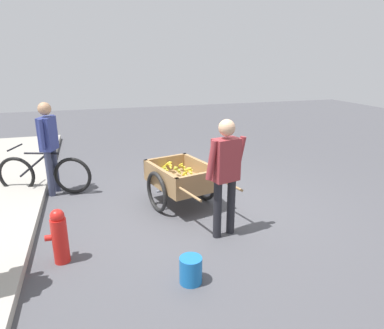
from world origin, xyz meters
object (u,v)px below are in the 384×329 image
object	(u,v)px
fruit_cart	(181,180)
fire_hydrant	(59,236)
plastic_bucket	(191,270)
bicycle	(44,174)
dog	(162,164)
vendor_person	(226,169)
cyclist_person	(48,140)

from	to	relation	value
fruit_cart	fire_hydrant	bearing A→B (deg)	123.13
fire_hydrant	plastic_bucket	bearing A→B (deg)	-121.40
bicycle	fruit_cart	bearing A→B (deg)	-118.94
dog	plastic_bucket	xyz separation A→B (m)	(-3.43, 0.44, -0.12)
fruit_cart	vendor_person	distance (m)	1.26
dog	fire_hydrant	xyz separation A→B (m)	(-2.61, 1.78, 0.06)
fruit_cart	cyclist_person	xyz separation A→B (m)	(1.14, 2.01, 0.52)
bicycle	dog	world-z (taller)	bicycle
plastic_bucket	vendor_person	bearing A→B (deg)	-40.23
fruit_cart	dog	size ratio (longest dim) A/B	2.65
dog	fire_hydrant	bearing A→B (deg)	145.75
fruit_cart	bicycle	distance (m)	2.46
fire_hydrant	plastic_bucket	xyz separation A→B (m)	(-0.82, -1.34, -0.19)
fruit_cart	vendor_person	world-z (taller)	vendor_person
bicycle	cyclist_person	bearing A→B (deg)	-109.08
vendor_person	plastic_bucket	distance (m)	1.38
bicycle	vendor_person	bearing A→B (deg)	-133.32
bicycle	plastic_bucket	size ratio (longest dim) A/B	5.40
fruit_cart	cyclist_person	size ratio (longest dim) A/B	1.12
vendor_person	plastic_bucket	xyz separation A→B (m)	(-0.86, 0.73, -0.79)
bicycle	plastic_bucket	world-z (taller)	bicycle
vendor_person	cyclist_person	world-z (taller)	cyclist_person
dog	bicycle	bearing A→B (deg)	96.91
fruit_cart	bicycle	bearing A→B (deg)	61.06
vendor_person	dog	world-z (taller)	vendor_person
plastic_bucket	fire_hydrant	bearing A→B (deg)	58.60
cyclist_person	bicycle	bearing A→B (deg)	70.92
dog	fire_hydrant	size ratio (longest dim) A/B	1.01
fruit_cart	plastic_bucket	world-z (taller)	fruit_cart
bicycle	dog	size ratio (longest dim) A/B	2.36
dog	cyclist_person	bearing A→B (deg)	98.78
vendor_person	dog	bearing A→B (deg)	6.32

